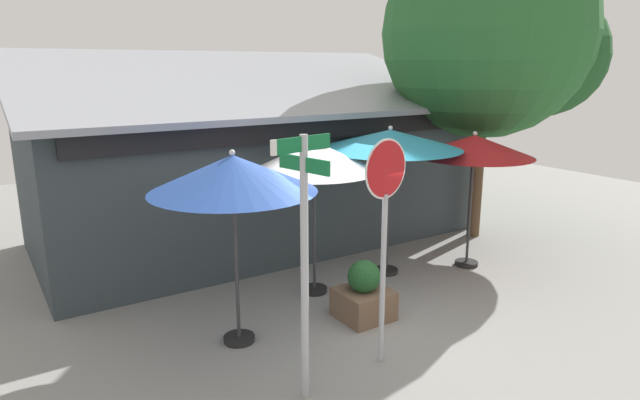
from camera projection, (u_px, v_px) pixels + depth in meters
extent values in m
cube|color=gray|center=(350.00, 321.00, 8.47)|extent=(28.00, 28.00, 0.10)
cube|color=#333D42|center=(257.00, 171.00, 12.18)|extent=(9.17, 4.42, 3.03)
cube|color=#999EA8|center=(258.00, 80.00, 11.59)|extent=(9.67, 5.00, 1.31)
cube|color=black|center=(311.00, 128.00, 10.06)|extent=(8.57, 0.16, 0.44)
cylinder|color=#A8AAB2|center=(305.00, 272.00, 6.11)|extent=(0.09, 0.09, 3.09)
cube|color=#116B38|center=(304.00, 144.00, 5.77)|extent=(0.76, 0.18, 0.16)
cube|color=#116B38|center=(304.00, 164.00, 5.82)|extent=(0.18, 0.76, 0.16)
cube|color=white|center=(274.00, 148.00, 5.49)|extent=(0.07, 0.05, 0.16)
cylinder|color=#A8AAB2|center=(383.00, 281.00, 6.97)|extent=(0.07, 0.07, 2.26)
cylinder|color=white|center=(386.00, 169.00, 6.62)|extent=(0.73, 0.14, 0.74)
cylinder|color=red|center=(386.00, 169.00, 6.62)|extent=(0.69, 0.15, 0.69)
cylinder|color=black|center=(239.00, 338.00, 7.74)|extent=(0.44, 0.44, 0.08)
cylinder|color=#333335|center=(236.00, 267.00, 7.48)|extent=(0.05, 0.05, 2.22)
cone|color=#2D56B7|center=(233.00, 173.00, 7.17)|extent=(2.24, 2.24, 0.49)
sphere|color=silver|center=(232.00, 153.00, 7.10)|extent=(0.08, 0.08, 0.08)
cylinder|color=black|center=(314.00, 290.00, 9.42)|extent=(0.44, 0.44, 0.08)
cylinder|color=#333335|center=(314.00, 232.00, 9.17)|extent=(0.05, 0.05, 2.17)
cone|color=white|center=(314.00, 156.00, 8.87)|extent=(2.09, 2.09, 0.50)
sphere|color=silver|center=(314.00, 139.00, 8.80)|extent=(0.08, 0.08, 0.08)
cylinder|color=black|center=(386.00, 271.00, 10.29)|extent=(0.44, 0.44, 0.08)
cylinder|color=#333335|center=(388.00, 211.00, 10.01)|extent=(0.05, 0.05, 2.40)
cone|color=#2D99BC|center=(390.00, 139.00, 9.70)|extent=(2.57, 2.57, 0.34)
sphere|color=silver|center=(390.00, 128.00, 9.65)|extent=(0.08, 0.08, 0.08)
cylinder|color=black|center=(466.00, 263.00, 10.67)|extent=(0.44, 0.44, 0.08)
cylinder|color=#333335|center=(470.00, 211.00, 10.42)|extent=(0.05, 0.05, 2.19)
cone|color=#B21E23|center=(474.00, 146.00, 10.12)|extent=(2.20, 2.20, 0.40)
sphere|color=silver|center=(475.00, 133.00, 10.07)|extent=(0.08, 0.08, 0.08)
cylinder|color=brown|center=(477.00, 175.00, 12.23)|extent=(0.28, 0.28, 2.80)
sphere|color=#28602D|center=(487.00, 33.00, 11.50)|extent=(4.41, 4.41, 4.41)
sphere|color=#1E4C23|center=(544.00, 55.00, 11.79)|extent=(2.65, 2.65, 2.65)
cube|color=brown|center=(363.00, 304.00, 8.42)|extent=(0.76, 0.76, 0.46)
sphere|color=#1E4C23|center=(364.00, 276.00, 8.31)|extent=(0.51, 0.51, 0.51)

